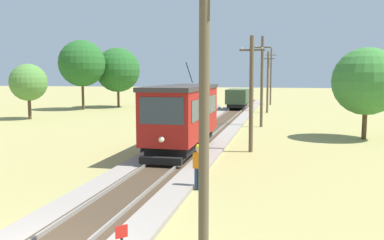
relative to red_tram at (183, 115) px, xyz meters
The scene contains 14 objects.
red_tram is the anchor object (origin of this frame).
freight_car 27.79m from the red_tram, 90.01° to the left, with size 2.40×5.20×2.31m.
utility_pole_foreground 13.30m from the red_tram, 73.93° to the right, with size 1.40×0.30×7.47m.
utility_pole_near_tram 4.04m from the red_tram, 19.11° to the left, with size 1.40×0.57×6.55m.
utility_pole_mid 13.26m from the red_tram, 73.88° to the left, with size 1.40×0.53×7.55m.
utility_pole_far 26.31m from the red_tram, 82.01° to the left, with size 1.40×0.41×7.07m.
utility_pole_distant 38.37m from the red_tram, 84.53° to the left, with size 1.40×0.40×8.17m.
gravel_pile 31.01m from the red_tram, 96.99° to the left, with size 3.02×3.02×1.28m, color gray.
track_worker 7.21m from the red_tram, 71.25° to the right, with size 0.41×0.28×1.78m.
second_worker 2.54m from the red_tram, 162.44° to the right, with size 0.42×0.45×1.78m.
tree_left_near 31.60m from the red_tram, 127.56° to the left, with size 5.77×5.77×8.69m.
tree_right_near 13.45m from the red_tram, 35.38° to the left, with size 4.57×4.57×6.24m.
tree_left_far 33.60m from the red_tram, 119.03° to the left, with size 5.91×5.91×7.99m.
tree_right_far 23.52m from the red_tram, 144.24° to the left, with size 3.64×3.64×5.48m.
Camera 1 is at (5.36, -8.08, 4.41)m, focal length 37.72 mm.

